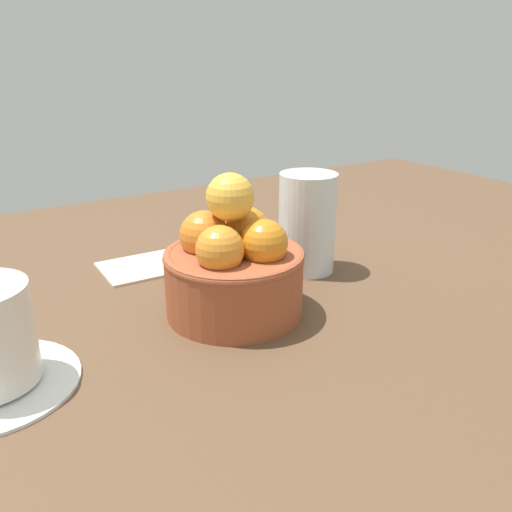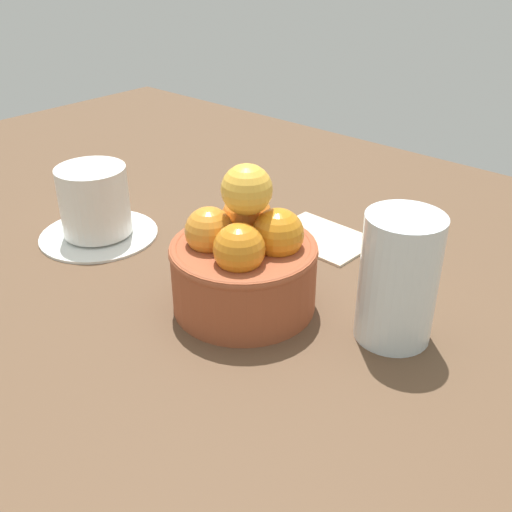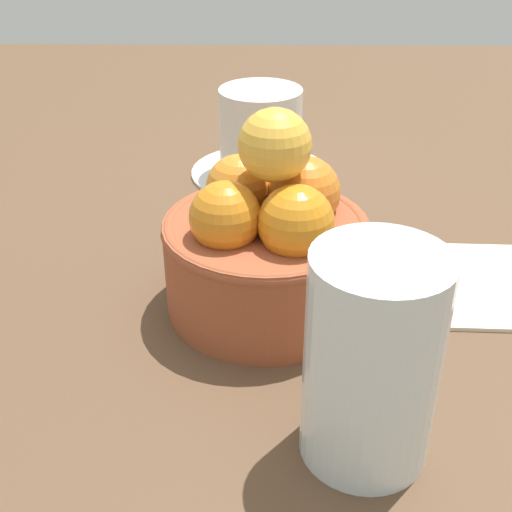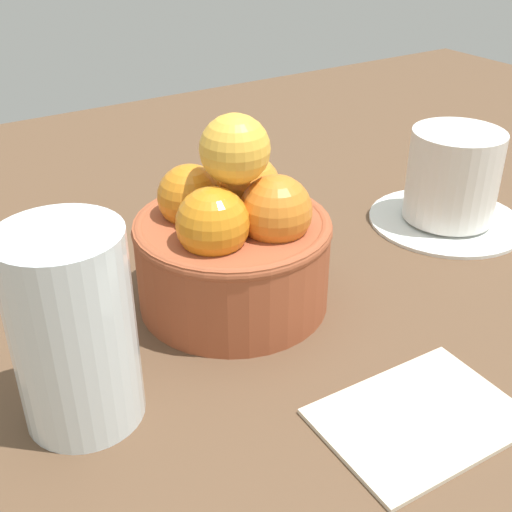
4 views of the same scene
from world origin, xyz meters
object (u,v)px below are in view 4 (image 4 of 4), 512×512
coffee_cup (452,184)px  folded_napkin (420,416)px  water_glass (73,329)px  terracotta_bowl (233,242)px

coffee_cup → folded_napkin: 26.30cm
coffee_cup → water_glass: 36.19cm
coffee_cup → folded_napkin: bearing=40.0°
folded_napkin → terracotta_bowl: bearing=-80.7°
terracotta_bowl → water_glass: size_ratio=1.21×
terracotta_bowl → folded_napkin: 16.96cm
water_glass → folded_napkin: (-15.68, 10.93, -5.55)cm
folded_napkin → coffee_cup: bearing=-140.0°
coffee_cup → water_glass: size_ratio=1.17×
water_glass → coffee_cup: bearing=-170.7°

